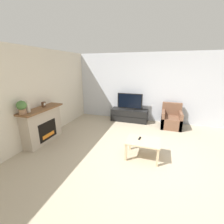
{
  "coord_description": "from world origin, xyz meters",
  "views": [
    {
      "loc": [
        -0.0,
        -3.18,
        2.19
      ],
      "look_at": [
        -1.35,
        0.96,
        0.85
      ],
      "focal_mm": 24.0,
      "sensor_mm": 36.0,
      "label": 1
    }
  ],
  "objects_px": {
    "mantel_vase_left": "(28,107)",
    "potted_plant": "(22,107)",
    "coffee_table": "(143,143)",
    "fireplace": "(43,125)",
    "remote": "(140,138)",
    "tv": "(130,102)",
    "mantel_clock": "(44,104)",
    "armchair": "(171,120)",
    "tv_stand": "(129,115)"
  },
  "relations": [
    {
      "from": "potted_plant",
      "to": "armchair",
      "type": "relative_size",
      "value": 0.39
    },
    {
      "from": "mantel_clock",
      "to": "tv",
      "type": "bearing_deg",
      "value": 49.23
    },
    {
      "from": "tv_stand",
      "to": "fireplace",
      "type": "bearing_deg",
      "value": -129.41
    },
    {
      "from": "potted_plant",
      "to": "armchair",
      "type": "xyz_separation_m",
      "value": [
        3.68,
        2.97,
        -0.95
      ]
    },
    {
      "from": "mantel_clock",
      "to": "tv",
      "type": "height_order",
      "value": "mantel_clock"
    },
    {
      "from": "armchair",
      "to": "fireplace",
      "type": "bearing_deg",
      "value": -147.15
    },
    {
      "from": "mantel_vase_left",
      "to": "tv",
      "type": "xyz_separation_m",
      "value": [
        2.07,
        2.95,
        -0.37
      ]
    },
    {
      "from": "mantel_vase_left",
      "to": "armchair",
      "type": "distance_m",
      "value": 4.71
    },
    {
      "from": "armchair",
      "to": "coffee_table",
      "type": "bearing_deg",
      "value": -108.32
    },
    {
      "from": "tv_stand",
      "to": "remote",
      "type": "distance_m",
      "value": 2.51
    },
    {
      "from": "mantel_clock",
      "to": "coffee_table",
      "type": "bearing_deg",
      "value": -1.06
    },
    {
      "from": "mantel_clock",
      "to": "tv_stand",
      "type": "distance_m",
      "value": 3.28
    },
    {
      "from": "potted_plant",
      "to": "remote",
      "type": "distance_m",
      "value": 3.01
    },
    {
      "from": "mantel_vase_left",
      "to": "remote",
      "type": "xyz_separation_m",
      "value": [
        2.82,
        0.56,
        -0.72
      ]
    },
    {
      "from": "potted_plant",
      "to": "tv",
      "type": "height_order",
      "value": "potted_plant"
    },
    {
      "from": "mantel_clock",
      "to": "armchair",
      "type": "relative_size",
      "value": 0.17
    },
    {
      "from": "tv",
      "to": "fireplace",
      "type": "bearing_deg",
      "value": -129.43
    },
    {
      "from": "mantel_vase_left",
      "to": "remote",
      "type": "height_order",
      "value": "mantel_vase_left"
    },
    {
      "from": "tv_stand",
      "to": "armchair",
      "type": "distance_m",
      "value": 1.62
    },
    {
      "from": "coffee_table",
      "to": "remote",
      "type": "xyz_separation_m",
      "value": [
        -0.1,
        0.07,
        0.08
      ]
    },
    {
      "from": "mantel_vase_left",
      "to": "fireplace",
      "type": "bearing_deg",
      "value": 92.31
    },
    {
      "from": "coffee_table",
      "to": "fireplace",
      "type": "bearing_deg",
      "value": -178.37
    },
    {
      "from": "mantel_clock",
      "to": "armchair",
      "type": "bearing_deg",
      "value": 31.44
    },
    {
      "from": "mantel_vase_left",
      "to": "potted_plant",
      "type": "bearing_deg",
      "value": -90.0
    },
    {
      "from": "fireplace",
      "to": "mantel_clock",
      "type": "bearing_deg",
      "value": 82.77
    },
    {
      "from": "mantel_vase_left",
      "to": "potted_plant",
      "type": "xyz_separation_m",
      "value": [
        0.0,
        -0.17,
        0.05
      ]
    },
    {
      "from": "mantel_vase_left",
      "to": "mantel_clock",
      "type": "distance_m",
      "value": 0.55
    },
    {
      "from": "mantel_vase_left",
      "to": "potted_plant",
      "type": "distance_m",
      "value": 0.18
    },
    {
      "from": "mantel_vase_left",
      "to": "tv",
      "type": "distance_m",
      "value": 3.62
    },
    {
      "from": "tv_stand",
      "to": "coffee_table",
      "type": "height_order",
      "value": "tv_stand"
    },
    {
      "from": "remote",
      "to": "mantel_vase_left",
      "type": "bearing_deg",
      "value": -161.25
    },
    {
      "from": "fireplace",
      "to": "tv_stand",
      "type": "distance_m",
      "value": 3.3
    },
    {
      "from": "potted_plant",
      "to": "tv",
      "type": "distance_m",
      "value": 3.77
    },
    {
      "from": "potted_plant",
      "to": "tv_stand",
      "type": "relative_size",
      "value": 0.23
    },
    {
      "from": "fireplace",
      "to": "tv_stand",
      "type": "relative_size",
      "value": 0.94
    },
    {
      "from": "fireplace",
      "to": "remote",
      "type": "relative_size",
      "value": 8.93
    },
    {
      "from": "coffee_table",
      "to": "remote",
      "type": "distance_m",
      "value": 0.14
    },
    {
      "from": "coffee_table",
      "to": "tv",
      "type": "bearing_deg",
      "value": 109.08
    },
    {
      "from": "tv_stand",
      "to": "mantel_vase_left",
      "type": "bearing_deg",
      "value": -125.03
    },
    {
      "from": "mantel_vase_left",
      "to": "tv_stand",
      "type": "bearing_deg",
      "value": 54.97
    },
    {
      "from": "coffee_table",
      "to": "potted_plant",
      "type": "bearing_deg",
      "value": -167.1
    },
    {
      "from": "mantel_vase_left",
      "to": "armchair",
      "type": "height_order",
      "value": "mantel_vase_left"
    },
    {
      "from": "potted_plant",
      "to": "coffee_table",
      "type": "distance_m",
      "value": 3.11
    },
    {
      "from": "potted_plant",
      "to": "tv_stand",
      "type": "xyz_separation_m",
      "value": [
        2.07,
        3.12,
        -0.98
      ]
    },
    {
      "from": "remote",
      "to": "coffee_table",
      "type": "bearing_deg",
      "value": -27.47
    },
    {
      "from": "coffee_table",
      "to": "mantel_vase_left",
      "type": "bearing_deg",
      "value": -170.35
    },
    {
      "from": "mantel_vase_left",
      "to": "armchair",
      "type": "xyz_separation_m",
      "value": [
        3.68,
        2.8,
        -0.9
      ]
    },
    {
      "from": "tv",
      "to": "remote",
      "type": "distance_m",
      "value": 2.52
    },
    {
      "from": "potted_plant",
      "to": "remote",
      "type": "height_order",
      "value": "potted_plant"
    },
    {
      "from": "tv",
      "to": "armchair",
      "type": "distance_m",
      "value": 1.7
    }
  ]
}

